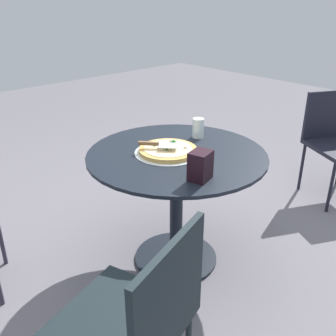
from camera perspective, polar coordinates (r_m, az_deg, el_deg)
The scene contains 8 objects.
ground_plane at distance 2.42m, azimuth 1.15°, elevation -13.27°, with size 10.00×10.00×0.00m, color slate.
patio_table at distance 2.13m, azimuth 1.27°, elevation -2.19°, with size 0.97×0.97×0.70m.
pizza_on_tray at distance 2.05m, azimuth 0.01°, elevation 2.63°, with size 0.36×0.36×0.05m.
pizza_server at distance 2.03m, azimuth -1.52°, elevation 3.54°, with size 0.17×0.19×0.02m.
drinking_cup at distance 2.27m, azimuth 4.51°, elevation 5.96°, with size 0.07×0.07×0.12m, color white.
napkin_dispenser at distance 1.75m, azimuth 4.85°, elevation 0.35°, with size 0.10×0.09×0.14m, color black.
patio_chair_near at distance 3.20m, azimuth 23.80°, elevation 4.21°, with size 0.58×0.58×0.81m.
patio_chair_far at distance 1.40m, azimuth -4.42°, elevation -21.23°, with size 0.53×0.53×0.82m.
Camera 1 is at (-1.33, -1.36, 1.49)m, focal length 40.90 mm.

